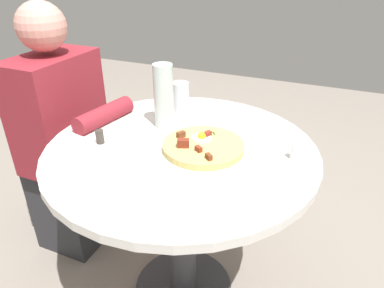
{
  "coord_description": "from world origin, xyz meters",
  "views": [
    {
      "loc": [
        0.93,
        0.44,
        1.28
      ],
      "look_at": [
        0.01,
        0.04,
        0.73
      ],
      "focal_mm": 32.68,
      "sensor_mm": 36.0,
      "label": 1
    }
  ],
  "objects_px": {
    "pizza_plate": "(203,151)",
    "pepper_shaker": "(100,137)",
    "breakfast_pizza": "(203,146)",
    "fork": "(229,122)",
    "salt_shaker": "(295,152)",
    "water_bottle": "(164,96)",
    "dining_table": "(182,187)",
    "knife": "(222,119)",
    "water_glass": "(181,97)",
    "bread_plate": "(123,171)",
    "person_seated": "(66,149)"
  },
  "relations": [
    {
      "from": "pizza_plate",
      "to": "water_bottle",
      "type": "relative_size",
      "value": 1.27
    },
    {
      "from": "pizza_plate",
      "to": "fork",
      "type": "xyz_separation_m",
      "value": [
        -0.25,
        0.01,
        0.0
      ]
    },
    {
      "from": "pepper_shaker",
      "to": "salt_shaker",
      "type": "bearing_deg",
      "value": 103.78
    },
    {
      "from": "breakfast_pizza",
      "to": "knife",
      "type": "bearing_deg",
      "value": -174.87
    },
    {
      "from": "water_bottle",
      "to": "pepper_shaker",
      "type": "xyz_separation_m",
      "value": [
        0.21,
        -0.14,
        -0.09
      ]
    },
    {
      "from": "breakfast_pizza",
      "to": "water_bottle",
      "type": "relative_size",
      "value": 1.13
    },
    {
      "from": "fork",
      "to": "knife",
      "type": "distance_m",
      "value": 0.04
    },
    {
      "from": "breakfast_pizza",
      "to": "salt_shaker",
      "type": "height_order",
      "value": "breakfast_pizza"
    },
    {
      "from": "water_glass",
      "to": "breakfast_pizza",
      "type": "bearing_deg",
      "value": 36.4
    },
    {
      "from": "salt_shaker",
      "to": "pizza_plate",
      "type": "bearing_deg",
      "value": -74.64
    },
    {
      "from": "water_glass",
      "to": "bread_plate",
      "type": "bearing_deg",
      "value": 4.28
    },
    {
      "from": "fork",
      "to": "person_seated",
      "type": "bearing_deg",
      "value": 124.68
    },
    {
      "from": "pizza_plate",
      "to": "pepper_shaker",
      "type": "bearing_deg",
      "value": -77.51
    },
    {
      "from": "person_seated",
      "to": "knife",
      "type": "distance_m",
      "value": 0.73
    },
    {
      "from": "knife",
      "to": "fork",
      "type": "bearing_deg",
      "value": -90.0
    },
    {
      "from": "breakfast_pizza",
      "to": "fork",
      "type": "xyz_separation_m",
      "value": [
        -0.25,
        0.01,
        -0.02
      ]
    },
    {
      "from": "breakfast_pizza",
      "to": "water_bottle",
      "type": "bearing_deg",
      "value": -122.64
    },
    {
      "from": "bread_plate",
      "to": "breakfast_pizza",
      "type": "bearing_deg",
      "value": 138.9
    },
    {
      "from": "person_seated",
      "to": "knife",
      "type": "bearing_deg",
      "value": 102.16
    },
    {
      "from": "pepper_shaker",
      "to": "pizza_plate",
      "type": "bearing_deg",
      "value": 102.49
    },
    {
      "from": "fork",
      "to": "pepper_shaker",
      "type": "relative_size",
      "value": 3.76
    },
    {
      "from": "breakfast_pizza",
      "to": "fork",
      "type": "relative_size",
      "value": 1.47
    },
    {
      "from": "salt_shaker",
      "to": "pepper_shaker",
      "type": "xyz_separation_m",
      "value": [
        0.15,
        -0.63,
        -0.0
      ]
    },
    {
      "from": "breakfast_pizza",
      "to": "fork",
      "type": "height_order",
      "value": "breakfast_pizza"
    },
    {
      "from": "water_glass",
      "to": "water_bottle",
      "type": "distance_m",
      "value": 0.17
    },
    {
      "from": "water_bottle",
      "to": "pepper_shaker",
      "type": "relative_size",
      "value": 4.9
    },
    {
      "from": "pizza_plate",
      "to": "knife",
      "type": "height_order",
      "value": "pizza_plate"
    },
    {
      "from": "dining_table",
      "to": "fork",
      "type": "bearing_deg",
      "value": 158.72
    },
    {
      "from": "water_glass",
      "to": "salt_shaker",
      "type": "xyz_separation_m",
      "value": [
        0.21,
        0.49,
        -0.03
      ]
    },
    {
      "from": "dining_table",
      "to": "bread_plate",
      "type": "xyz_separation_m",
      "value": [
        0.21,
        -0.09,
        0.17
      ]
    },
    {
      "from": "person_seated",
      "to": "bread_plate",
      "type": "bearing_deg",
      "value": 59.18
    },
    {
      "from": "pizza_plate",
      "to": "breakfast_pizza",
      "type": "bearing_deg",
      "value": -93.3
    },
    {
      "from": "dining_table",
      "to": "water_glass",
      "type": "bearing_deg",
      "value": -154.97
    },
    {
      "from": "fork",
      "to": "pepper_shaker",
      "type": "bearing_deg",
      "value": 156.49
    },
    {
      "from": "breakfast_pizza",
      "to": "water_glass",
      "type": "xyz_separation_m",
      "value": [
        -0.29,
        -0.21,
        0.04
      ]
    },
    {
      "from": "person_seated",
      "to": "pizza_plate",
      "type": "bearing_deg",
      "value": 80.78
    },
    {
      "from": "person_seated",
      "to": "breakfast_pizza",
      "type": "distance_m",
      "value": 0.75
    },
    {
      "from": "dining_table",
      "to": "salt_shaker",
      "type": "xyz_separation_m",
      "value": [
        -0.07,
        0.36,
        0.19
      ]
    },
    {
      "from": "bread_plate",
      "to": "knife",
      "type": "height_order",
      "value": "bread_plate"
    },
    {
      "from": "water_glass",
      "to": "dining_table",
      "type": "bearing_deg",
      "value": 25.03
    },
    {
      "from": "pizza_plate",
      "to": "pepper_shaker",
      "type": "height_order",
      "value": "pepper_shaker"
    },
    {
      "from": "bread_plate",
      "to": "pizza_plate",
      "type": "bearing_deg",
      "value": 138.65
    },
    {
      "from": "pizza_plate",
      "to": "water_bottle",
      "type": "distance_m",
      "value": 0.27
    },
    {
      "from": "water_glass",
      "to": "salt_shaker",
      "type": "bearing_deg",
      "value": 66.82
    },
    {
      "from": "dining_table",
      "to": "pepper_shaker",
      "type": "distance_m",
      "value": 0.34
    },
    {
      "from": "bread_plate",
      "to": "fork",
      "type": "xyz_separation_m",
      "value": [
        -0.45,
        0.19,
        0.0
      ]
    },
    {
      "from": "dining_table",
      "to": "knife",
      "type": "relative_size",
      "value": 5.08
    },
    {
      "from": "person_seated",
      "to": "water_bottle",
      "type": "relative_size",
      "value": 4.83
    },
    {
      "from": "person_seated",
      "to": "salt_shaker",
      "type": "distance_m",
      "value": 1.01
    },
    {
      "from": "water_glass",
      "to": "pepper_shaker",
      "type": "xyz_separation_m",
      "value": [
        0.37,
        -0.13,
        -0.04
      ]
    }
  ]
}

